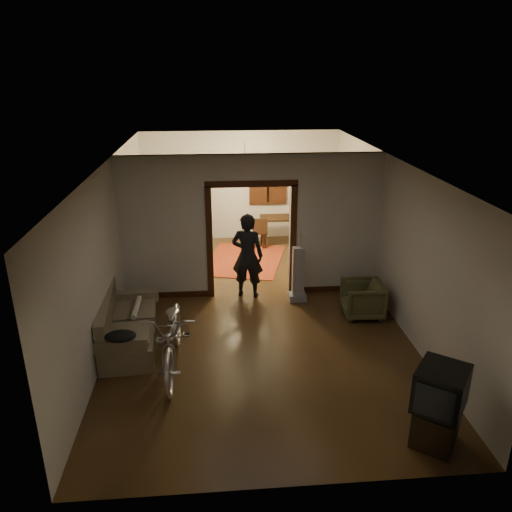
{
  "coord_description": "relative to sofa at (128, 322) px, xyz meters",
  "views": [
    {
      "loc": [
        -0.7,
        -8.39,
        4.3
      ],
      "look_at": [
        0.0,
        -0.3,
        1.2
      ],
      "focal_mm": 35.0,
      "sensor_mm": 36.0,
      "label": 1
    }
  ],
  "objects": [
    {
      "name": "jacket",
      "position": [
        0.05,
        -0.91,
        0.26
      ],
      "size": [
        0.45,
        0.34,
        0.13
      ],
      "primitive_type": "ellipsoid",
      "color": "black",
      "rests_on": "sofa"
    },
    {
      "name": "desk_chair",
      "position": [
        2.57,
        4.54,
        -0.02
      ],
      "size": [
        0.39,
        0.39,
        0.8
      ],
      "primitive_type": "cube",
      "rotation": [
        0.0,
        0.0,
        0.1
      ],
      "color": "black",
      "rests_on": "floor"
    },
    {
      "name": "vacuum",
      "position": [
        3.02,
        1.43,
        0.13
      ],
      "size": [
        0.37,
        0.32,
        1.1
      ],
      "primitive_type": "cube",
      "rotation": [
        0.0,
        0.0,
        0.16
      ],
      "color": "gray",
      "rests_on": "floor"
    },
    {
      "name": "oriental_rug",
      "position": [
        2.12,
        3.65,
        -0.41
      ],
      "size": [
        2.2,
        2.58,
        0.02
      ],
      "primitive_type": "cube",
      "rotation": [
        0.0,
        0.0,
        -0.26
      ],
      "color": "maroon",
      "rests_on": "floor"
    },
    {
      "name": "tv_stand",
      "position": [
        4.02,
        -2.64,
        -0.18
      ],
      "size": [
        0.69,
        0.7,
        0.47
      ],
      "primitive_type": "cube",
      "rotation": [
        0.0,
        0.0,
        0.91
      ],
      "color": "black",
      "rests_on": "floor"
    },
    {
      "name": "far_window",
      "position": [
        2.85,
        5.28,
        1.13
      ],
      "size": [
        0.98,
        0.06,
        1.28
      ],
      "primitive_type": "cube",
      "color": "black",
      "rests_on": "wall_back"
    },
    {
      "name": "partition_wall",
      "position": [
        2.15,
        1.82,
        0.98
      ],
      "size": [
        5.0,
        0.14,
        2.8
      ],
      "primitive_type": "cube",
      "color": "beige",
      "rests_on": "floor"
    },
    {
      "name": "light_switch",
      "position": [
        3.2,
        1.75,
        0.83
      ],
      "size": [
        0.08,
        0.01,
        0.12
      ],
      "primitive_type": "cube",
      "color": "silver",
      "rests_on": "partition_wall"
    },
    {
      "name": "chandelier",
      "position": [
        2.15,
        3.57,
        1.93
      ],
      "size": [
        0.24,
        0.24,
        0.24
      ],
      "primitive_type": "sphere",
      "color": "#FFE0A5",
      "rests_on": "ceiling"
    },
    {
      "name": "wall_right",
      "position": [
        4.65,
        1.07,
        0.98
      ],
      "size": [
        0.02,
        8.5,
        2.8
      ],
      "primitive_type": "cube",
      "color": "beige",
      "rests_on": "floor"
    },
    {
      "name": "bicycle",
      "position": [
        0.79,
        -0.72,
        0.13
      ],
      "size": [
        0.75,
        2.09,
        1.09
      ],
      "primitive_type": "imported",
      "rotation": [
        0.0,
        0.0,
        -0.01
      ],
      "color": "silver",
      "rests_on": "floor"
    },
    {
      "name": "crt_tv",
      "position": [
        4.02,
        -2.64,
        0.36
      ],
      "size": [
        0.8,
        0.81,
        0.52
      ],
      "primitive_type": "cube",
      "rotation": [
        0.0,
        0.0,
        0.91
      ],
      "color": "black",
      "rests_on": "tv_stand"
    },
    {
      "name": "locker",
      "position": [
        0.69,
        4.77,
        0.49
      ],
      "size": [
        1.01,
        0.72,
        1.81
      ],
      "primitive_type": "cube",
      "rotation": [
        0.0,
        0.0,
        -0.27
      ],
      "color": "#242C1A",
      "rests_on": "floor"
    },
    {
      "name": "wall_back",
      "position": [
        2.15,
        5.32,
        0.98
      ],
      "size": [
        5.0,
        0.02,
        2.8
      ],
      "primitive_type": "cube",
      "color": "beige",
      "rests_on": "floor"
    },
    {
      "name": "door_casing",
      "position": [
        2.15,
        1.82,
        0.68
      ],
      "size": [
        1.74,
        0.2,
        2.32
      ],
      "primitive_type": "cube",
      "color": "#34180B",
      "rests_on": "floor"
    },
    {
      "name": "rolled_paper",
      "position": [
        0.1,
        0.3,
        0.11
      ],
      "size": [
        0.09,
        0.72,
        0.09
      ],
      "primitive_type": "cylinder",
      "rotation": [
        1.57,
        0.0,
        0.0
      ],
      "color": "beige",
      "rests_on": "sofa"
    },
    {
      "name": "sofa",
      "position": [
        0.0,
        0.0,
        0.0
      ],
      "size": [
        0.97,
        1.88,
        0.84
      ],
      "primitive_type": "cube",
      "rotation": [
        0.0,
        0.0,
        0.09
      ],
      "color": "brown",
      "rests_on": "floor"
    },
    {
      "name": "armchair",
      "position": [
        4.09,
        0.69,
        -0.09
      ],
      "size": [
        0.76,
        0.74,
        0.66
      ],
      "primitive_type": "imported",
      "rotation": [
        0.0,
        0.0,
        -1.62
      ],
      "color": "#474A29",
      "rests_on": "floor"
    },
    {
      "name": "person",
      "position": [
        2.06,
        1.72,
        0.43
      ],
      "size": [
        0.7,
        0.55,
        1.7
      ],
      "primitive_type": "imported",
      "rotation": [
        0.0,
        0.0,
        2.88
      ],
      "color": "black",
      "rests_on": "floor"
    },
    {
      "name": "ceiling",
      "position": [
        2.15,
        1.07,
        2.38
      ],
      "size": [
        5.0,
        8.5,
        0.01
      ],
      "primitive_type": "cube",
      "color": "white",
      "rests_on": "floor"
    },
    {
      "name": "floor",
      "position": [
        2.15,
        1.07,
        -0.42
      ],
      "size": [
        5.0,
        8.5,
        0.01
      ],
      "primitive_type": "cube",
      "color": "#342110",
      "rests_on": "ground"
    },
    {
      "name": "globe",
      "position": [
        0.69,
        4.77,
        1.52
      ],
      "size": [
        0.28,
        0.28,
        0.28
      ],
      "primitive_type": "sphere",
      "color": "#1E5972",
      "rests_on": "locker"
    },
    {
      "name": "desk",
      "position": [
        3.1,
        4.61,
        -0.04
      ],
      "size": [
        1.1,
        0.76,
        0.75
      ],
      "primitive_type": "cube",
      "rotation": [
        0.0,
        0.0,
        0.2
      ],
      "color": "black",
      "rests_on": "floor"
    },
    {
      "name": "wall_left",
      "position": [
        -0.35,
        1.07,
        0.98
      ],
      "size": [
        0.02,
        8.5,
        2.8
      ],
      "primitive_type": "cube",
      "color": "beige",
      "rests_on": "floor"
    }
  ]
}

